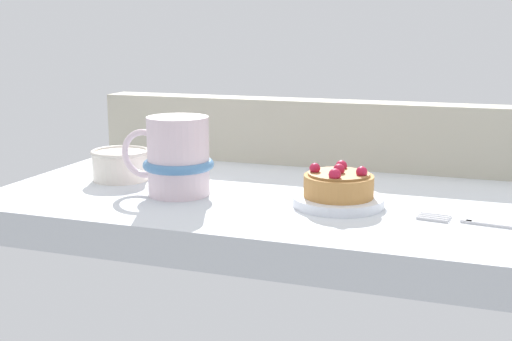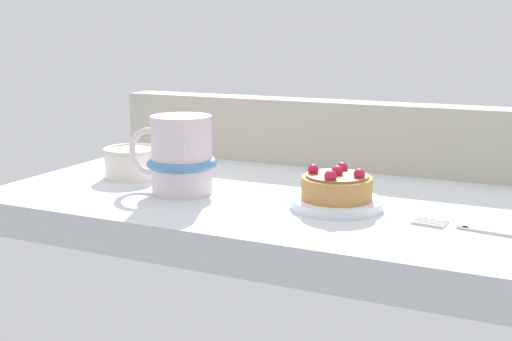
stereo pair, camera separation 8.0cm
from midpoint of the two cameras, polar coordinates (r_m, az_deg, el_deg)
name	(u,v)px [view 1 (the left image)]	position (r cm, az deg, el deg)	size (l,w,h in cm)	color
ground_plane	(296,207)	(85.46, 0.93, -3.28)	(76.99, 41.61, 4.29)	silver
window_rail_back	(328,133)	(100.86, 4.15, 3.30)	(75.45, 5.54, 10.17)	#B2AD99
dessert_plate	(338,201)	(78.06, 4.38, -2.78)	(11.00, 11.00, 1.16)	silver
raspberry_tart	(339,184)	(77.52, 4.40, -1.23)	(8.43, 8.43, 4.02)	#B77F42
coffee_mug	(177,157)	(83.52, -9.75, 1.16)	(12.76, 9.14, 10.13)	silver
dessert_fork	(486,223)	(73.31, 16.79, -4.47)	(15.34, 3.53, 0.60)	silver
sugar_bowl	(121,164)	(94.01, -14.27, 0.55)	(8.32, 8.32, 4.29)	silver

